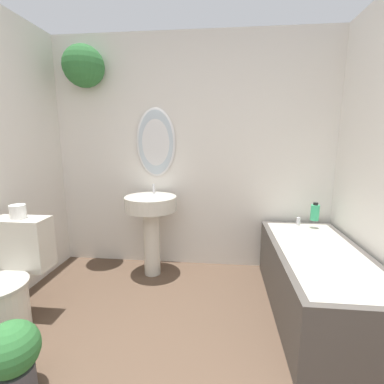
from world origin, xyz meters
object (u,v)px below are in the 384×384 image
Objects in this scene: pedestal_sink at (151,217)px; shampoo_bottle at (315,212)px; potted_plant at (12,356)px; toilet_paper_roll at (18,212)px; bathtub at (318,281)px; toilet at (6,288)px.

pedestal_sink reaches higher than shampoo_bottle.
potted_plant is at bearing -142.81° from shampoo_bottle.
potted_plant is (-0.40, -1.43, -0.37)m from pedestal_sink.
toilet_paper_roll is at bearing 121.28° from potted_plant.
potted_plant is at bearing -153.55° from bathtub.
shampoo_bottle is (2.37, 1.04, 0.33)m from toilet.
bathtub is 0.72m from shampoo_bottle.
toilet_paper_roll is (-0.79, -0.78, 0.24)m from pedestal_sink.
pedestal_sink is 1.13m from toilet_paper_roll.
bathtub is (2.25, 0.46, -0.07)m from toilet.
pedestal_sink is 8.28× the size of toilet_paper_roll.
shampoo_bottle is at bearing 23.69° from toilet.
shampoo_bottle is (0.13, 0.58, 0.40)m from bathtub.
shampoo_bottle is at bearing 77.73° from bathtub.
bathtub is (1.45, -0.51, -0.33)m from pedestal_sink.
bathtub is 8.74× the size of shampoo_bottle.
toilet reaches higher than bathtub.
bathtub reaches higher than potted_plant.
shampoo_bottle reaches higher than bathtub.
shampoo_bottle is 2.52m from potted_plant.
pedestal_sink is at bearing 44.43° from toilet_paper_roll.
toilet is at bearing 130.81° from potted_plant.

